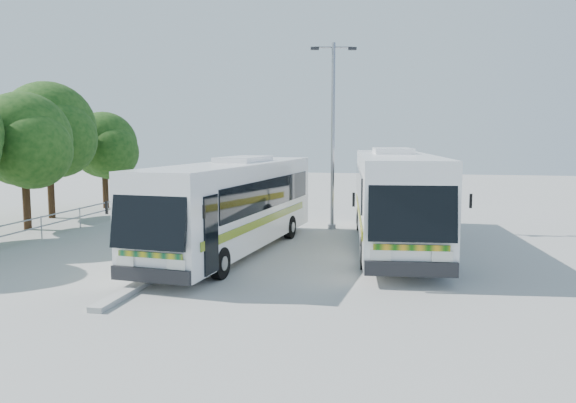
% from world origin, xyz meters
% --- Properties ---
extents(ground, '(100.00, 100.00, 0.00)m').
position_xyz_m(ground, '(0.00, 0.00, 0.00)').
color(ground, '#9D9D98').
rests_on(ground, ground).
extents(kerb_divider, '(0.40, 16.00, 0.15)m').
position_xyz_m(kerb_divider, '(-2.30, 2.00, 0.07)').
color(kerb_divider, '#B2B2AD').
rests_on(kerb_divider, ground).
extents(railing, '(0.06, 22.00, 1.00)m').
position_xyz_m(railing, '(-10.00, 4.00, 0.74)').
color(railing, gray).
rests_on(railing, ground).
extents(tree_far_c, '(4.97, 4.69, 6.49)m').
position_xyz_m(tree_far_c, '(-12.12, 5.10, 4.26)').
color(tree_far_c, '#382314').
rests_on(tree_far_c, ground).
extents(tree_far_d, '(5.62, 5.30, 7.33)m').
position_xyz_m(tree_far_d, '(-13.31, 8.80, 4.82)').
color(tree_far_d, '#382314').
rests_on(tree_far_d, ground).
extents(tree_far_e, '(4.54, 4.28, 5.92)m').
position_xyz_m(tree_far_e, '(-12.63, 13.30, 3.89)').
color(tree_far_e, '#382314').
rests_on(tree_far_e, ground).
extents(coach_main, '(3.77, 12.51, 3.42)m').
position_xyz_m(coach_main, '(-1.00, 1.90, 1.87)').
color(coach_main, white).
rests_on(coach_main, ground).
extents(coach_adjacent, '(3.89, 13.55, 3.71)m').
position_xyz_m(coach_adjacent, '(4.91, 4.39, 2.03)').
color(coach_adjacent, white).
rests_on(coach_adjacent, ground).
extents(lamppost, '(2.12, 0.66, 8.73)m').
position_xyz_m(lamppost, '(2.00, 8.11, 4.82)').
color(lamppost, gray).
rests_on(lamppost, ground).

